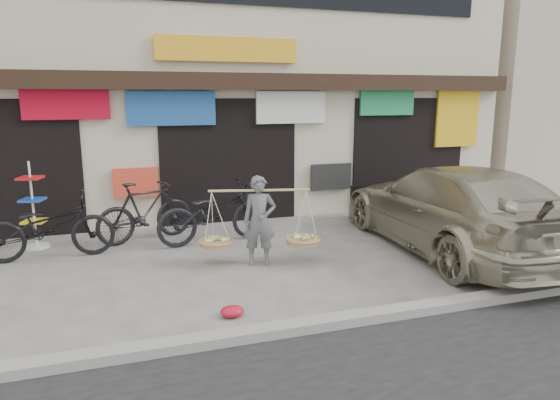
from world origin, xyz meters
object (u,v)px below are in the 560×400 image
object	(u,v)px
bike_0	(48,227)
bike_1	(145,211)
street_vendor	(260,225)
suv	(451,208)
display_rack	(34,213)
bike_2	(214,213)

from	to	relation	value
bike_0	bike_1	xyz separation A→B (m)	(1.64, 0.61, 0.02)
street_vendor	suv	xyz separation A→B (m)	(3.51, -0.28, 0.10)
bike_0	display_rack	world-z (taller)	display_rack
bike_0	suv	bearing A→B (deg)	-105.45
bike_0	suv	size ratio (longest dim) A/B	0.39
bike_0	bike_1	bearing A→B (deg)	-71.28
street_vendor	bike_2	xyz separation A→B (m)	(-0.47, 1.48, -0.10)
bike_1	display_rack	distance (m)	1.97
bike_2	suv	distance (m)	4.36
street_vendor	bike_0	world-z (taller)	street_vendor
suv	bike_2	bearing A→B (deg)	-21.05
bike_2	display_rack	bearing A→B (deg)	69.53
bike_0	display_rack	xyz separation A→B (m)	(-0.32, 0.78, 0.08)
suv	display_rack	xyz separation A→B (m)	(-7.18, 2.46, -0.13)
bike_0	display_rack	bearing A→B (deg)	20.78
street_vendor	display_rack	size ratio (longest dim) A/B	1.22
bike_1	display_rack	world-z (taller)	display_rack
suv	display_rack	distance (m)	7.59
street_vendor	bike_2	bearing A→B (deg)	121.22
bike_0	bike_2	size ratio (longest dim) A/B	0.97
street_vendor	bike_2	size ratio (longest dim) A/B	0.89
street_vendor	bike_1	xyz separation A→B (m)	(-1.71, 2.01, -0.10)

